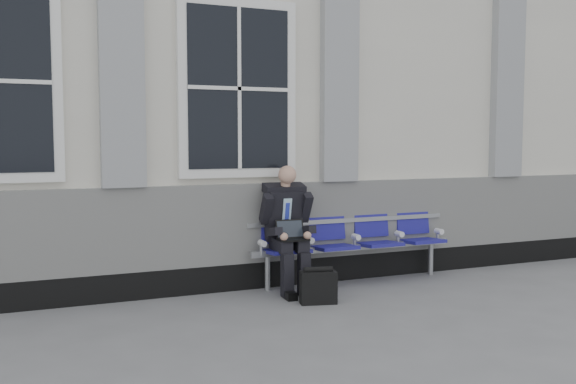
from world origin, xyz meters
name	(u,v)px	position (x,y,z in m)	size (l,w,h in m)	color
ground	(254,328)	(0.00, 0.00, 0.00)	(70.00, 70.00, 0.00)	slate
station_building	(165,101)	(-0.02, 3.47, 2.22)	(14.40, 4.40, 4.49)	beige
bench	(353,236)	(1.74, 1.32, 0.55)	(2.60, 0.47, 0.91)	#9EA0A3
businessman	(287,224)	(0.83, 1.19, 0.76)	(0.57, 0.77, 1.41)	black
briefcase	(318,287)	(0.91, 0.56, 0.18)	(0.40, 0.24, 0.39)	black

